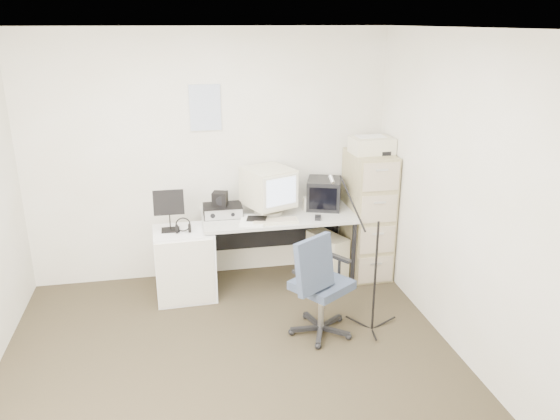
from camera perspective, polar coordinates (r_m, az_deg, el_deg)
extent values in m
cube|color=#343122|center=(4.38, -4.82, -16.49)|extent=(3.60, 3.60, 0.01)
cube|color=white|center=(3.56, -5.99, 18.36)|extent=(3.60, 3.60, 0.01)
cube|color=beige|center=(5.51, -7.39, 5.44)|extent=(3.60, 0.02, 2.50)
cube|color=beige|center=(2.20, 0.00, -16.88)|extent=(3.60, 0.02, 2.50)
cube|color=beige|center=(4.34, 18.97, 0.76)|extent=(0.02, 3.60, 2.50)
cube|color=white|center=(5.40, -7.83, 10.55)|extent=(0.30, 0.02, 0.44)
cube|color=tan|center=(5.71, 9.14, -0.46)|extent=(0.40, 0.60, 1.30)
cube|color=beige|center=(5.50, 9.57, 6.67)|extent=(0.42, 0.30, 0.16)
cube|color=beige|center=(5.54, -0.20, -4.00)|extent=(1.50, 0.70, 0.73)
cube|color=beige|center=(5.36, -1.23, 1.98)|extent=(0.55, 0.56, 0.46)
cube|color=black|center=(5.57, 4.62, 1.74)|extent=(0.43, 0.44, 0.30)
cube|color=beige|center=(5.49, 2.85, 0.64)|extent=(0.08, 0.08, 0.14)
cube|color=beige|center=(5.18, -0.50, -1.19)|extent=(0.44, 0.17, 0.02)
cube|color=black|center=(5.28, 3.98, -0.81)|extent=(0.09, 0.11, 0.03)
cube|color=black|center=(5.38, -6.01, -0.05)|extent=(0.38, 0.27, 0.11)
cube|color=black|center=(5.33, -6.30, 1.16)|extent=(0.17, 0.16, 0.14)
cube|color=white|center=(5.22, -2.89, -1.09)|extent=(0.29, 0.35, 0.02)
cube|color=beige|center=(5.77, 4.95, -4.65)|extent=(0.38, 0.52, 0.44)
cube|color=#2C3549|center=(4.60, 4.39, -7.62)|extent=(0.76, 0.76, 0.95)
cube|color=white|center=(5.32, -9.89, -5.55)|extent=(0.57, 0.46, 0.69)
cube|color=black|center=(5.13, -11.51, -0.01)|extent=(0.29, 0.17, 0.41)
torus|color=black|center=(5.12, -10.08, -1.81)|extent=(0.18, 0.18, 0.03)
cylinder|color=black|center=(4.64, 10.02, -5.19)|extent=(0.02, 0.02, 1.31)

